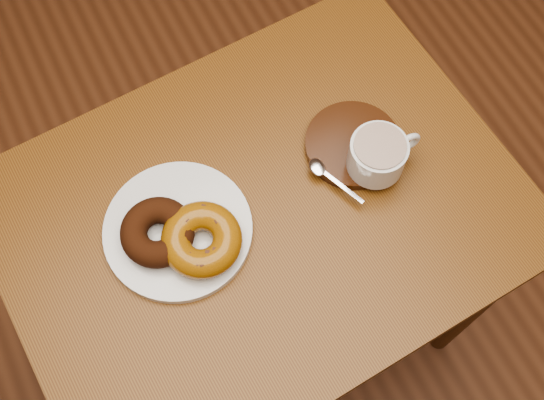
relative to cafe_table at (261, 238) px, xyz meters
name	(u,v)px	position (x,y,z in m)	size (l,w,h in m)	color
ground	(336,395)	(0.08, -0.23, -0.62)	(6.00, 6.00, 0.00)	brown
cafe_table	(261,238)	(0.00, 0.00, 0.00)	(0.82, 0.64, 0.73)	brown
donut_plate	(178,230)	(-0.13, 0.02, 0.12)	(0.22, 0.22, 0.01)	silver
donut_cinnamon	(158,232)	(-0.15, 0.02, 0.15)	(0.11, 0.11, 0.04)	#37180B
donut_caramel	(202,240)	(-0.10, -0.02, 0.15)	(0.16, 0.16, 0.04)	#955A10
saucer	(353,145)	(0.18, 0.03, 0.12)	(0.15, 0.15, 0.02)	#321506
coffee_cup	(378,155)	(0.19, -0.02, 0.16)	(0.12, 0.09, 0.06)	silver
teaspoon	(322,171)	(0.11, 0.01, 0.14)	(0.05, 0.10, 0.01)	silver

